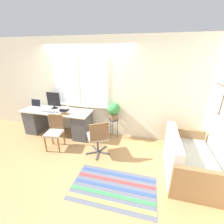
% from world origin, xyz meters
% --- Properties ---
extents(ground_plane, '(14.00, 14.00, 0.00)m').
position_xyz_m(ground_plane, '(0.00, 0.00, 0.00)').
color(ground_plane, tan).
extents(wall_back_with_window, '(9.00, 0.12, 2.70)m').
position_xyz_m(wall_back_with_window, '(-0.01, 0.73, 1.36)').
color(wall_back_with_window, beige).
rests_on(wall_back_with_window, ground_plane).
extents(wall_right_with_picture, '(0.08, 9.00, 2.70)m').
position_xyz_m(wall_right_with_picture, '(3.07, 0.00, 1.35)').
color(wall_right_with_picture, beige).
rests_on(wall_right_with_picture, ground_plane).
extents(desk, '(2.03, 0.65, 0.75)m').
position_xyz_m(desk, '(-0.87, 0.33, 0.40)').
color(desk, beige).
rests_on(desk, ground_plane).
extents(laptop, '(0.33, 0.28, 0.24)m').
position_xyz_m(laptop, '(-1.62, 0.36, 0.81)').
color(laptop, '#B7B7BC').
rests_on(laptop, desk).
extents(monitor, '(0.41, 0.18, 0.48)m').
position_xyz_m(monitor, '(-1.02, 0.47, 1.00)').
color(monitor, black).
rests_on(monitor, desk).
extents(keyboard, '(0.36, 0.11, 0.02)m').
position_xyz_m(keyboard, '(-1.01, 0.17, 0.76)').
color(keyboard, slate).
rests_on(keyboard, desk).
extents(mouse, '(0.03, 0.06, 0.03)m').
position_xyz_m(mouse, '(-0.75, 0.18, 0.77)').
color(mouse, black).
rests_on(mouse, desk).
extents(desk_lamp, '(0.13, 0.13, 0.40)m').
position_xyz_m(desk_lamp, '(0.03, 0.42, 1.06)').
color(desk_lamp, white).
rests_on(desk_lamp, desk).
extents(book_stack, '(0.23, 0.20, 0.19)m').
position_xyz_m(book_stack, '(-0.49, 0.15, 0.85)').
color(book_stack, orange).
rests_on(book_stack, desk).
extents(desk_chair_wooden, '(0.44, 0.45, 0.86)m').
position_xyz_m(desk_chair_wooden, '(-0.55, -0.29, 0.47)').
color(desk_chair_wooden, brown).
rests_on(desk_chair_wooden, ground_plane).
extents(office_chair_swivel, '(0.61, 0.62, 0.90)m').
position_xyz_m(office_chair_swivel, '(0.60, -0.31, 0.49)').
color(office_chair_swivel, '#47474C').
rests_on(office_chair_swivel, ground_plane).
extents(couch_loveseat, '(0.85, 1.43, 0.84)m').
position_xyz_m(couch_loveseat, '(2.51, -0.44, 0.29)').
color(couch_loveseat, beige).
rests_on(couch_loveseat, ground_plane).
extents(plant_stand, '(0.27, 0.27, 0.57)m').
position_xyz_m(plant_stand, '(0.77, 0.54, 0.51)').
color(plant_stand, '#333338').
rests_on(plant_stand, ground_plane).
extents(potted_plant, '(0.36, 0.36, 0.47)m').
position_xyz_m(potted_plant, '(0.77, 0.54, 0.84)').
color(potted_plant, brown).
rests_on(potted_plant, plant_stand).
extents(floor_rug_striped, '(1.53, 0.87, 0.01)m').
position_xyz_m(floor_rug_striped, '(1.19, -1.18, 0.00)').
color(floor_rug_striped, '#565B6B').
rests_on(floor_rug_striped, ground_plane).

